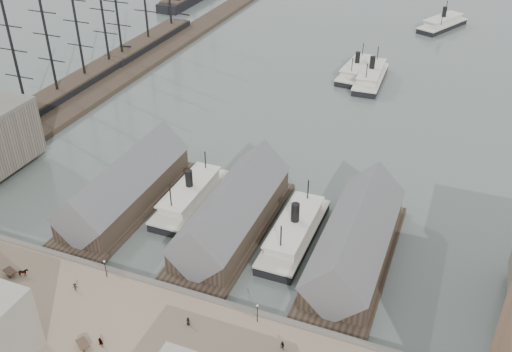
% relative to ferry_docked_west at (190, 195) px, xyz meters
% --- Properties ---
extents(ground, '(900.00, 900.00, 0.00)m').
position_rel_ferry_docked_west_xyz_m(ground, '(13.00, -22.59, -2.15)').
color(ground, '#4A5652').
rests_on(ground, ground).
extents(seawall, '(180.00, 1.20, 2.30)m').
position_rel_ferry_docked_west_xyz_m(seawall, '(13.00, -27.79, -1.00)').
color(seawall, '#59544C').
rests_on(seawall, ground).
extents(west_wharf, '(10.00, 220.00, 1.60)m').
position_rel_ferry_docked_west_xyz_m(west_wharf, '(-55.00, 77.41, -1.35)').
color(west_wharf, '#2D231C').
rests_on(west_wharf, ground).
extents(ferry_shed_west, '(14.00, 42.00, 12.60)m').
position_rel_ferry_docked_west_xyz_m(ferry_shed_west, '(-13.00, -5.71, 2.49)').
color(ferry_shed_west, '#2D231C').
rests_on(ferry_shed_west, ground).
extents(ferry_shed_center, '(14.00, 42.00, 12.60)m').
position_rel_ferry_docked_west_xyz_m(ferry_shed_center, '(13.00, -5.71, 2.49)').
color(ferry_shed_center, '#2D231C').
rests_on(ferry_shed_center, ground).
extents(ferry_shed_east, '(14.00, 42.00, 12.60)m').
position_rel_ferry_docked_west_xyz_m(ferry_shed_east, '(39.00, -5.71, 2.49)').
color(ferry_shed_east, '#2D231C').
rests_on(ferry_shed_east, ground).
extents(lamp_post_near_w, '(0.44, 0.44, 3.92)m').
position_rel_ferry_docked_west_xyz_m(lamp_post_near_w, '(-2.00, -29.59, 2.57)').
color(lamp_post_near_w, black).
rests_on(lamp_post_near_w, quay).
extents(lamp_post_near_e, '(0.44, 0.44, 3.92)m').
position_rel_ferry_docked_west_xyz_m(lamp_post_near_e, '(28.00, -29.59, 2.57)').
color(lamp_post_near_e, black).
rests_on(lamp_post_near_e, quay).
extents(ferry_docked_west, '(7.69, 25.64, 9.16)m').
position_rel_ferry_docked_west_xyz_m(ferry_docked_west, '(0.00, 0.00, 0.00)').
color(ferry_docked_west, black).
rests_on(ferry_docked_west, ground).
extents(ferry_docked_east, '(8.00, 26.66, 9.52)m').
position_rel_ferry_docked_west_xyz_m(ferry_docked_east, '(26.00, -3.89, 0.09)').
color(ferry_docked_east, black).
rests_on(ferry_docked_east, ground).
extents(ferry_open_near, '(9.02, 26.87, 9.49)m').
position_rel_ferry_docked_west_xyz_m(ferry_open_near, '(22.93, 84.72, 0.08)').
color(ferry_open_near, black).
rests_on(ferry_open_near, ground).
extents(ferry_open_mid, '(9.29, 25.02, 8.75)m').
position_rel_ferry_docked_west_xyz_m(ferry_open_mid, '(17.14, 88.89, -0.09)').
color(ferry_open_mid, black).
rests_on(ferry_open_mid, ground).
extents(ferry_open_far, '(18.53, 27.57, 9.53)m').
position_rel_ferry_docked_west_xyz_m(ferry_open_far, '(38.43, 152.60, 0.09)').
color(ferry_open_far, black).
rests_on(ferry_open_far, ground).
extents(sailing_ship_near, '(8.59, 59.17, 35.31)m').
position_rel_ferry_docked_west_xyz_m(sailing_ship_near, '(-63.12, 41.19, 0.45)').
color(sailing_ship_near, black).
rests_on(sailing_ship_near, ground).
extents(sailing_ship_mid, '(8.86, 51.20, 36.43)m').
position_rel_ferry_docked_west_xyz_m(sailing_ship_mid, '(-62.93, 87.59, 0.46)').
color(sailing_ship_mid, black).
rests_on(sailing_ship_mid, ground).
extents(horse_cart_left, '(4.88, 2.85, 1.69)m').
position_rel_ferry_docked_west_xyz_m(horse_cart_left, '(-16.95, -35.26, 0.70)').
color(horse_cart_left, black).
rests_on(horse_cart_left, quay).
extents(horse_cart_center, '(4.68, 3.52, 1.52)m').
position_rel_ferry_docked_west_xyz_m(horse_cart_center, '(5.66, -44.25, 0.64)').
color(horse_cart_center, black).
rests_on(horse_cart_center, quay).
extents(pedestrian_2, '(1.17, 0.95, 1.57)m').
position_rel_ferry_docked_west_xyz_m(pedestrian_2, '(-5.17, -34.67, 0.64)').
color(pedestrian_2, black).
rests_on(pedestrian_2, quay).
extents(pedestrian_3, '(0.49, 1.07, 1.78)m').
position_rel_ferry_docked_west_xyz_m(pedestrian_3, '(-9.93, -46.83, 0.75)').
color(pedestrian_3, black).
rests_on(pedestrian_3, quay).
extents(pedestrian_4, '(0.80, 0.53, 1.62)m').
position_rel_ferry_docked_west_xyz_m(pedestrian_4, '(17.52, -34.52, 0.66)').
color(pedestrian_4, black).
rests_on(pedestrian_4, quay).
extents(pedestrian_6, '(1.04, 1.00, 1.68)m').
position_rel_ferry_docked_west_xyz_m(pedestrian_6, '(33.87, -33.64, 0.70)').
color(pedestrian_6, black).
rests_on(pedestrian_6, quay).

